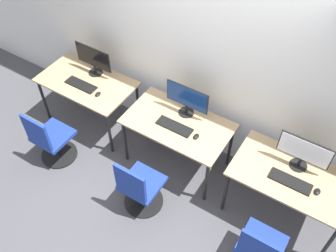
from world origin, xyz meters
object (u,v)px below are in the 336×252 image
Objects in this scene: monitor_center at (187,99)px; mouse_right at (317,192)px; keyboard_left at (81,85)px; monitor_right at (304,152)px; office_chair_right at (258,251)px; office_chair_left at (51,141)px; keyboard_center at (174,126)px; keyboard_right at (290,181)px; monitor_left at (93,59)px; mouse_center at (196,136)px; office_chair_center at (140,189)px; mouse_left at (98,94)px.

mouse_right is (1.71, -0.27, -0.22)m from monitor_center.
keyboard_left is 3.14m from mouse_right.
mouse_right is (0.28, -0.23, -0.22)m from monitor_right.
monitor_right is 1.12m from office_chair_right.
office_chair_left is 1.95× the size of keyboard_center.
mouse_right is at bearing -9.06° from monitor_center.
monitor_center is 0.64× the size of office_chair_right.
keyboard_center is 1.47m from monitor_right.
monitor_right is at bearing 140.75° from mouse_right.
keyboard_right is (-0.00, -0.25, -0.22)m from monitor_right.
office_chair_left is at bearing -88.14° from keyboard_left.
mouse_center is at bearing -9.31° from monitor_left.
monitor_left is 1.47m from keyboard_center.
office_chair_left reaches higher than mouse_center.
keyboard_left is 0.51× the size of office_chair_center.
monitor_left is 1.00× the size of monitor_center.
keyboard_right is (1.43, -0.30, -0.22)m from monitor_center.
monitor_center is at bearing 16.38° from mouse_left.
keyboard_left is 4.97× the size of mouse_center.
keyboard_right is 0.79m from office_chair_right.
monitor_left is 0.38m from keyboard_left.
office_chair_center is (-0.02, -1.00, -0.64)m from monitor_center.
keyboard_right is at bearing -90.00° from monitor_right.
office_chair_right reaches higher than mouse_left.
office_chair_right is at bearing -18.65° from monitor_left.
mouse_left and mouse_center have the same top height.
monitor_center is at bearing 35.88° from office_chair_left.
monitor_left is 0.50m from mouse_left.
office_chair_left is at bearing -178.98° from office_chair_right.
keyboard_left and keyboard_right have the same top height.
office_chair_center is at bearing -113.88° from mouse_center.
monitor_left and monitor_center have the same top height.
monitor_left is 0.64× the size of office_chair_center.
monitor_right is (2.84, 0.97, 0.64)m from office_chair_left.
monitor_right is at bearing 18.91° from office_chair_left.
mouse_center is 0.89m from office_chair_center.
mouse_right is at bearing 4.68° from keyboard_right.
monitor_right is at bearing 33.40° from office_chair_center.
office_chair_center is 1.67m from keyboard_right.
office_chair_right is (0.01, -0.92, -0.64)m from monitor_right.
monitor_left is at bearing 90.00° from keyboard_left.
monitor_left is 6.18× the size of mouse_right.
office_chair_center is at bearing -178.59° from office_chair_right.
office_chair_left is 3.07m from monitor_right.
monitor_left is at bearing 179.96° from monitor_center.
keyboard_right is at bearing -0.65° from mouse_center.
office_chair_right reaches higher than keyboard_right.
office_chair_right is (1.44, -0.97, -0.64)m from monitor_center.
keyboard_left is 4.97× the size of mouse_left.
monitor_right is 0.64× the size of office_chair_right.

